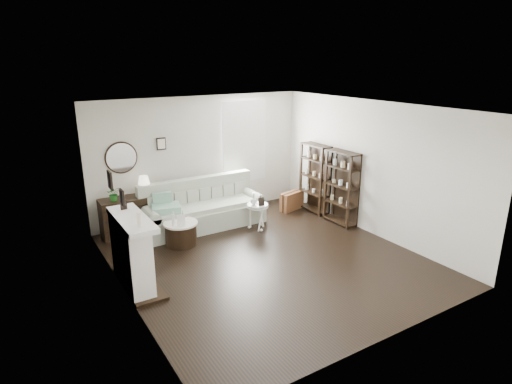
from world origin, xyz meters
TOP-DOWN VIEW (x-y plane):
  - room at (0.73, 2.70)m, footprint 5.50×5.50m
  - fireplace at (-2.32, 0.30)m, footprint 0.50×1.40m
  - shelf_unit_far at (2.33, 1.55)m, footprint 0.30×0.80m
  - shelf_unit_near at (2.33, 0.65)m, footprint 0.30×0.80m
  - sofa at (-0.31, 2.08)m, footprint 2.60×0.90m
  - quilt at (-1.16, 1.95)m, footprint 0.65×0.57m
  - suitcase at (1.94, 1.90)m, footprint 0.69×0.38m
  - dresser at (-1.75, 2.47)m, footprint 1.16×0.50m
  - table_lamp at (-1.41, 2.47)m, footprint 0.33×0.33m
  - potted_plant at (-2.04, 2.42)m, footprint 0.30×0.28m
  - drum_table at (-1.08, 1.40)m, footprint 0.66×0.66m
  - pedestal_table at (0.60, 1.30)m, footprint 0.46×0.46m
  - eiffel_drum at (-1.00, 1.45)m, footprint 0.13×0.13m
  - bottle_drum at (-1.24, 1.33)m, footprint 0.06×0.06m
  - card_frame_drum at (-1.12, 1.24)m, footprint 0.17×0.10m
  - eiffel_ped at (0.69, 1.33)m, footprint 0.12×0.12m
  - flask_ped at (0.52, 1.32)m, footprint 0.14×0.14m
  - card_frame_ped at (0.62, 1.18)m, footprint 0.13×0.06m

SIDE VIEW (x-z plane):
  - suitcase at x=1.94m, z-range 0.00..0.44m
  - drum_table at x=-1.08m, z-range 0.00..0.46m
  - sofa at x=-0.31m, z-range -0.17..0.84m
  - dresser at x=-1.75m, z-range 0.00..0.77m
  - pedestal_table at x=0.60m, z-range 0.23..0.78m
  - fireplace at x=-2.32m, z-range -0.38..1.46m
  - eiffel_drum at x=-1.00m, z-range 0.46..0.65m
  - card_frame_drum at x=-1.12m, z-range 0.46..0.67m
  - quilt at x=-1.16m, z-range 0.52..0.66m
  - bottle_drum at x=-1.24m, z-range 0.46..0.73m
  - card_frame_ped at x=0.62m, z-range 0.55..0.73m
  - eiffel_ped at x=0.69m, z-range 0.55..0.73m
  - flask_ped at x=0.52m, z-range 0.55..0.81m
  - shelf_unit_far at x=2.33m, z-range 0.00..1.60m
  - shelf_unit_near at x=2.33m, z-range 0.00..1.60m
  - potted_plant at x=-2.04m, z-range 0.77..1.06m
  - table_lamp at x=-1.41m, z-range 0.77..1.18m
  - room at x=0.73m, z-range -1.15..4.35m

